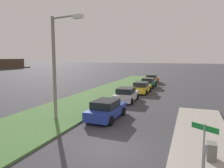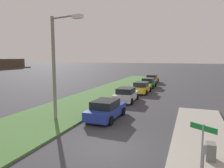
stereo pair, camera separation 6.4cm
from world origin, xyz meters
name	(u,v)px [view 2 (the right image)]	position (x,y,z in m)	size (l,w,h in m)	color
ground	(110,149)	(0.00, 0.00, 0.00)	(300.00, 300.00, 0.00)	#38383D
grass_median	(86,101)	(10.00, 6.48, 0.06)	(60.00, 6.00, 0.12)	#477238
parked_car_blue	(106,110)	(4.87, 2.16, 0.72)	(4.33, 2.09, 1.47)	#23389E
parked_car_white	(126,95)	(11.48, 2.54, 0.72)	(4.35, 2.11, 1.47)	silver
parked_car_yellow	(141,88)	(17.15, 2.16, 0.72)	(4.30, 2.03, 1.47)	gold
parked_car_green	(148,83)	(22.55, 2.27, 0.72)	(4.31, 2.03, 1.47)	#1E6B38
parked_car_orange	(152,79)	(28.71, 2.77, 0.72)	(4.32, 2.06, 1.47)	orange
parking_meter	(204,154)	(-1.35, -4.32, 1.05)	(0.18, 0.18, 1.42)	slate
utility_box	(210,153)	(0.23, -4.71, 0.45)	(0.55, 0.40, 0.90)	slate
street_sign	(202,152)	(-2.70, -4.17, 1.70)	(0.53, 0.76, 2.60)	#99999E
streetlight	(57,61)	(3.17, 5.22, 4.39)	(0.91, 2.84, 7.50)	gray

